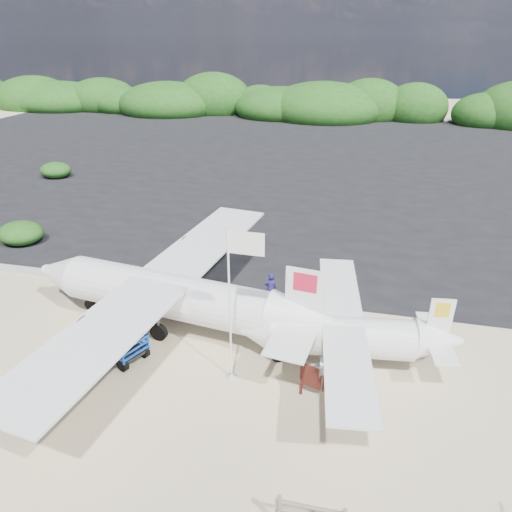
{
  "coord_description": "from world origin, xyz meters",
  "views": [
    {
      "loc": [
        4.02,
        -11.97,
        10.65
      ],
      "look_at": [
        0.04,
        5.64,
        1.81
      ],
      "focal_mm": 32.0,
      "sensor_mm": 36.0,
      "label": 1
    }
  ],
  "objects_px": {
    "crew_a": "(271,289)",
    "aircraft_small": "(237,141)",
    "crew_b": "(244,304)",
    "aircraft_large": "(498,204)",
    "signboard": "(320,401)",
    "flagpole": "(232,377)",
    "baggage_cart": "(119,354)"
  },
  "relations": [
    {
      "from": "baggage_cart",
      "to": "aircraft_small",
      "type": "distance_m",
      "value": 36.94
    },
    {
      "from": "baggage_cart",
      "to": "crew_a",
      "type": "height_order",
      "value": "crew_a"
    },
    {
      "from": "flagpole",
      "to": "aircraft_large",
      "type": "xyz_separation_m",
      "value": [
        13.3,
        21.11,
        0.0
      ]
    },
    {
      "from": "signboard",
      "to": "aircraft_small",
      "type": "xyz_separation_m",
      "value": [
        -12.73,
        37.32,
        0.0
      ]
    },
    {
      "from": "baggage_cart",
      "to": "crew_a",
      "type": "bearing_deg",
      "value": 68.85
    },
    {
      "from": "flagpole",
      "to": "aircraft_large",
      "type": "bearing_deg",
      "value": 57.78
    },
    {
      "from": "flagpole",
      "to": "signboard",
      "type": "height_order",
      "value": "flagpole"
    },
    {
      "from": "crew_b",
      "to": "flagpole",
      "type": "bearing_deg",
      "value": 112.17
    },
    {
      "from": "crew_a",
      "to": "flagpole",
      "type": "bearing_deg",
      "value": 61.44
    },
    {
      "from": "signboard",
      "to": "aircraft_large",
      "type": "relative_size",
      "value": 0.1
    },
    {
      "from": "aircraft_small",
      "to": "aircraft_large",
      "type": "bearing_deg",
      "value": 139.07
    },
    {
      "from": "crew_b",
      "to": "baggage_cart",
      "type": "bearing_deg",
      "value": 53.89
    },
    {
      "from": "flagpole",
      "to": "aircraft_large",
      "type": "height_order",
      "value": "flagpole"
    },
    {
      "from": "crew_a",
      "to": "crew_b",
      "type": "height_order",
      "value": "crew_b"
    },
    {
      "from": "crew_b",
      "to": "aircraft_small",
      "type": "bearing_deg",
      "value": -59.68
    },
    {
      "from": "crew_a",
      "to": "aircraft_small",
      "type": "height_order",
      "value": "crew_a"
    },
    {
      "from": "signboard",
      "to": "aircraft_small",
      "type": "height_order",
      "value": "aircraft_small"
    },
    {
      "from": "signboard",
      "to": "aircraft_large",
      "type": "bearing_deg",
      "value": 80.12
    },
    {
      "from": "baggage_cart",
      "to": "aircraft_small",
      "type": "relative_size",
      "value": 0.31
    },
    {
      "from": "signboard",
      "to": "baggage_cart",
      "type": "bearing_deg",
      "value": -170.3
    },
    {
      "from": "signboard",
      "to": "crew_b",
      "type": "relative_size",
      "value": 1.06
    },
    {
      "from": "baggage_cart",
      "to": "flagpole",
      "type": "distance_m",
      "value": 4.41
    },
    {
      "from": "signboard",
      "to": "crew_a",
      "type": "relative_size",
      "value": 1.06
    },
    {
      "from": "crew_b",
      "to": "aircraft_large",
      "type": "distance_m",
      "value": 22.35
    },
    {
      "from": "crew_b",
      "to": "crew_a",
      "type": "bearing_deg",
      "value": -103.89
    },
    {
      "from": "flagpole",
      "to": "signboard",
      "type": "relative_size",
      "value": 3.56
    },
    {
      "from": "flagpole",
      "to": "signboard",
      "type": "bearing_deg",
      "value": -8.43
    },
    {
      "from": "signboard",
      "to": "aircraft_large",
      "type": "height_order",
      "value": "aircraft_large"
    },
    {
      "from": "baggage_cart",
      "to": "aircraft_small",
      "type": "xyz_separation_m",
      "value": [
        -5.24,
        36.57,
        0.0
      ]
    },
    {
      "from": "crew_a",
      "to": "aircraft_large",
      "type": "xyz_separation_m",
      "value": [
        12.93,
        16.13,
        -0.74
      ]
    },
    {
      "from": "crew_a",
      "to": "aircraft_small",
      "type": "xyz_separation_m",
      "value": [
        -10.01,
        31.88,
        -0.74
      ]
    },
    {
      "from": "flagpole",
      "to": "aircraft_small",
      "type": "height_order",
      "value": "flagpole"
    }
  ]
}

